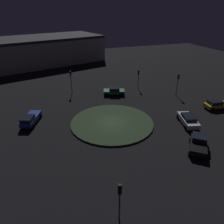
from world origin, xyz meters
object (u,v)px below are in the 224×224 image
Objects in this scene: car_black at (199,144)px; traffic_light_northwest at (138,75)px; car_yellow at (217,104)px; traffic_light_west at (71,78)px; car_green at (114,91)px; traffic_light_north at (178,81)px; traffic_light_east at (120,195)px; car_white at (188,119)px; store_building at (33,51)px; car_blue at (30,119)px.

car_black is 22.07m from traffic_light_northwest.
traffic_light_west is at bearing 150.62° from car_yellow.
car_green is 1.07× the size of traffic_light_north.
traffic_light_west is (-29.47, 1.70, 0.46)m from traffic_light_east.
car_white is at bearing -35.98° from traffic_light_east.
car_black is at bearing 33.01° from traffic_light_northwest.
car_black is at bearing 93.60° from store_building.
car_blue is 13.24m from traffic_light_west.
traffic_light_east is at bearing -25.40° from car_black.
car_blue is at bearing -85.31° from car_black.
car_white is (8.12, 21.64, -0.01)m from car_blue.
store_building is (-45.50, -19.66, 3.01)m from car_white.
car_yellow is 1.03× the size of traffic_light_west.
car_green reaches higher than car_yellow.
car_green is 27.33m from traffic_light_east.
traffic_light_west reaches higher than car_green.
traffic_light_northwest is 0.87× the size of traffic_light_west.
car_black is at bearing -10.22° from car_white.
car_yellow is 1.19× the size of traffic_light_northwest.
store_building is (-56.61, -4.36, 1.07)m from traffic_light_east.
car_blue is 0.11× the size of store_building.
car_yellow is 15.88m from traffic_light_northwest.
traffic_light_west reaches higher than traffic_light_north.
car_white is (-5.52, 2.77, -0.02)m from car_black.
traffic_light_northwest is at bearing -71.01° from traffic_light_north.
car_green is 6.56m from traffic_light_northwest.
traffic_light_east reaches higher than car_black.
car_black is at bearing 41.68° from traffic_light_north.
traffic_light_west is (-2.05, -13.52, 0.40)m from traffic_light_northwest.
traffic_light_east is at bearing -139.40° from car_blue.
car_yellow is at bearing -21.03° from car_green.
car_blue is at bearing -138.93° from car_green.
car_blue is 23.11m from car_white.
car_blue is 20.34m from traffic_light_east.
car_blue is at bearing 36.28° from traffic_light_east.
car_white is at bearing -154.45° from car_yellow.
traffic_light_east is (19.23, 6.34, 1.93)m from car_blue.
store_building reaches higher than car_white.
car_black is 1.04× the size of traffic_light_north.
traffic_light_east is (27.41, -15.22, -0.06)m from traffic_light_northwest.
car_yellow is (5.30, 29.70, -0.04)m from car_blue.
car_green reaches higher than car_white.
car_yellow is 1.12× the size of traffic_light_north.
car_black reaches higher than car_yellow.
traffic_light_west is at bearing -115.07° from car_black.
traffic_light_west reaches higher than traffic_light_east.
car_green is 33.94m from store_building.
car_black reaches higher than car_green.
car_white is 1.29× the size of traffic_light_east.
traffic_light_west is (-18.36, -13.59, 2.40)m from car_white.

